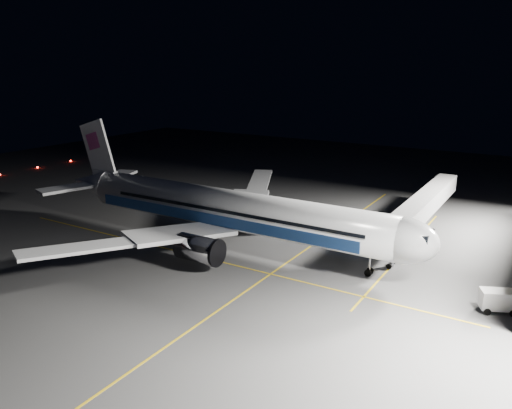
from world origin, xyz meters
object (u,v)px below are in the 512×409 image
object	(u,v)px
service_truck	(503,301)
baggage_tug	(272,216)
jet_bridge	(421,207)
safety_cone_c	(238,211)
airliner	(224,209)
safety_cone_a	(213,228)
safety_cone_b	(259,227)

from	to	relation	value
service_truck	baggage_tug	world-z (taller)	service_truck
jet_bridge	safety_cone_c	size ratio (longest dim) A/B	58.95
airliner	jet_bridge	distance (m)	29.31
baggage_tug	safety_cone_a	xyz separation A→B (m)	(-5.97, -8.33, -0.61)
service_truck	safety_cone_c	distance (m)	46.32
service_truck	safety_cone_b	world-z (taller)	service_truck
jet_bridge	baggage_tug	size ratio (longest dim) A/B	10.51
safety_cone_a	safety_cone_c	world-z (taller)	safety_cone_c
baggage_tug	safety_cone_a	size ratio (longest dim) A/B	5.72
airliner	service_truck	distance (m)	36.85
service_truck	safety_cone_a	bearing A→B (deg)	147.97
airliner	safety_cone_c	size ratio (longest dim) A/B	105.35
jet_bridge	service_truck	distance (m)	24.27
safety_cone_a	safety_cone_c	size ratio (longest dim) A/B	0.98
jet_bridge	safety_cone_c	world-z (taller)	jet_bridge
safety_cone_b	safety_cone_c	size ratio (longest dim) A/B	1.00
service_truck	airliner	bearing A→B (deg)	153.46
safety_cone_b	airliner	bearing A→B (deg)	-94.50
safety_cone_b	safety_cone_c	xyz separation A→B (m)	(-7.58, 5.64, -0.00)
airliner	baggage_tug	bearing A→B (deg)	86.93
baggage_tug	jet_bridge	bearing A→B (deg)	-9.06
service_truck	safety_cone_c	size ratio (longest dim) A/B	8.58
jet_bridge	service_truck	xyz separation A→B (m)	(13.53, -19.88, -3.30)
safety_cone_c	safety_cone_b	bearing A→B (deg)	-36.64
jet_bridge	baggage_tug	xyz separation A→B (m)	(-22.40, -5.40, -3.69)
jet_bridge	safety_cone_b	size ratio (longest dim) A/B	58.89
airliner	safety_cone_c	world-z (taller)	airliner
airliner	safety_cone_a	distance (m)	8.40
jet_bridge	safety_cone_c	bearing A→B (deg)	-172.30
jet_bridge	safety_cone_b	world-z (taller)	jet_bridge
airliner	service_truck	xyz separation A→B (m)	(36.60, -1.82, -3.88)
service_truck	safety_cone_a	xyz separation A→B (m)	(-41.90, 6.15, -0.99)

